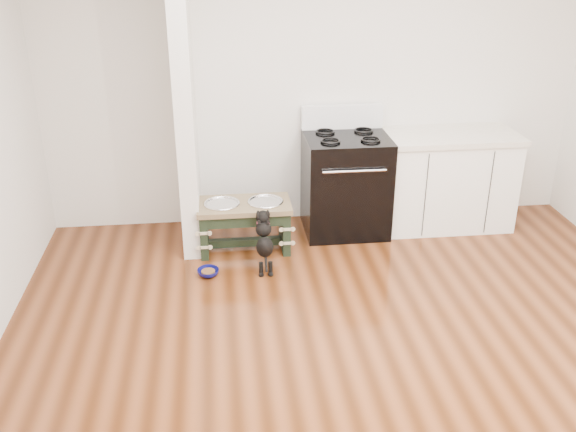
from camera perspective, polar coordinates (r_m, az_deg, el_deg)
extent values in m
plane|color=#421F0B|center=(4.33, 7.25, -13.65)|extent=(5.00, 5.00, 0.00)
plane|color=silver|center=(6.01, 2.42, 11.86)|extent=(5.00, 0.00, 5.00)
cube|color=silver|center=(5.56, -9.21, 10.53)|extent=(0.15, 0.80, 2.70)
cube|color=black|center=(5.99, 5.14, 2.82)|extent=(0.76, 0.65, 0.92)
cube|color=black|center=(5.73, 5.71, 1.12)|extent=(0.58, 0.02, 0.50)
cylinder|color=silver|center=(5.58, 5.93, 3.98)|extent=(0.56, 0.02, 0.02)
cube|color=white|center=(6.06, 4.83, 8.79)|extent=(0.76, 0.08, 0.22)
torus|color=black|center=(5.67, 3.79, 6.67)|extent=(0.18, 0.18, 0.02)
torus|color=black|center=(5.74, 7.36, 6.75)|extent=(0.18, 0.18, 0.02)
torus|color=black|center=(5.93, 3.32, 7.49)|extent=(0.18, 0.18, 0.02)
torus|color=black|center=(6.00, 6.74, 7.56)|extent=(0.18, 0.18, 0.02)
cube|color=white|center=(6.29, 13.88, 2.95)|extent=(1.20, 0.60, 0.86)
cube|color=beige|center=(6.14, 14.31, 6.90)|extent=(1.24, 0.64, 0.05)
cube|color=black|center=(6.21, 14.32, -1.20)|extent=(1.20, 0.06, 0.10)
cube|color=black|center=(5.70, -7.47, -1.28)|extent=(0.07, 0.39, 0.40)
cube|color=black|center=(5.73, -0.30, -0.94)|extent=(0.07, 0.39, 0.40)
cube|color=black|center=(5.48, -3.83, -0.49)|extent=(0.65, 0.03, 0.10)
cube|color=black|center=(5.76, -3.84, -2.32)|extent=(0.65, 0.07, 0.07)
cube|color=brown|center=(5.61, -3.94, 0.94)|extent=(0.82, 0.44, 0.04)
cylinder|color=silver|center=(5.61, -5.88, 0.87)|extent=(0.28, 0.28, 0.05)
cylinder|color=silver|center=(5.62, -2.01, 1.05)|extent=(0.28, 0.28, 0.05)
torus|color=silver|center=(5.60, -5.89, 1.13)|extent=(0.32, 0.32, 0.02)
torus|color=silver|center=(5.61, -2.01, 1.31)|extent=(0.32, 0.32, 0.02)
cylinder|color=black|center=(5.33, -2.41, -4.74)|extent=(0.04, 0.04, 0.12)
cylinder|color=black|center=(5.33, -1.57, -4.69)|extent=(0.04, 0.04, 0.12)
sphere|color=black|center=(5.34, -2.39, -5.25)|extent=(0.04, 0.04, 0.04)
sphere|color=black|center=(5.35, -1.55, -5.20)|extent=(0.04, 0.04, 0.04)
ellipsoid|color=black|center=(5.32, -2.08, -2.78)|extent=(0.14, 0.33, 0.29)
sphere|color=black|center=(5.37, -2.19, -1.15)|extent=(0.13, 0.13, 0.13)
sphere|color=black|center=(5.36, -2.24, -0.11)|extent=(0.12, 0.12, 0.12)
sphere|color=black|center=(5.43, -2.71, 0.21)|extent=(0.04, 0.04, 0.04)
sphere|color=black|center=(5.44, -1.91, 0.25)|extent=(0.04, 0.04, 0.04)
cylinder|color=black|center=(5.25, -1.96, -4.34)|extent=(0.02, 0.09, 0.11)
torus|color=#C23956|center=(5.37, -2.22, -0.62)|extent=(0.11, 0.07, 0.10)
imported|color=#0C0D55|center=(5.38, -7.11, -5.00)|extent=(0.20, 0.20, 0.06)
cylinder|color=#522F17|center=(5.38, -7.11, -4.96)|extent=(0.11, 0.11, 0.02)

